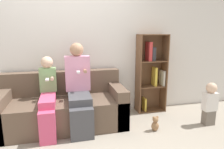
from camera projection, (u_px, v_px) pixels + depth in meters
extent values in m
plane|color=#9E9384|center=(74.00, 140.00, 2.86)|extent=(14.00, 14.00, 0.00)
cube|color=silver|center=(68.00, 46.00, 3.50)|extent=(10.00, 0.06, 2.55)
cube|color=brown|center=(64.00, 115.00, 3.14)|extent=(1.97, 0.64, 0.46)
cube|color=brown|center=(63.00, 95.00, 3.50)|extent=(1.97, 0.19, 0.86)
cube|color=brown|center=(1.00, 116.00, 2.92)|extent=(0.19, 0.64, 0.64)
cube|color=brown|center=(118.00, 105.00, 3.33)|extent=(0.19, 0.64, 0.64)
cube|color=#47474C|center=(82.00, 124.00, 2.84)|extent=(0.34, 0.12, 0.46)
cube|color=#47474C|center=(80.00, 99.00, 3.05)|extent=(0.34, 0.45, 0.11)
cube|color=#E599BC|center=(78.00, 73.00, 3.27)|extent=(0.40, 0.18, 0.57)
sphere|color=tan|center=(77.00, 50.00, 3.19)|extent=(0.22, 0.22, 0.22)
cylinder|color=tan|center=(85.00, 71.00, 3.15)|extent=(0.05, 0.10, 0.05)
cube|color=white|center=(78.00, 72.00, 3.08)|extent=(0.05, 0.12, 0.02)
cube|color=#DB4C75|center=(48.00, 128.00, 2.73)|extent=(0.22, 0.12, 0.46)
cube|color=#DB4C75|center=(48.00, 101.00, 2.97)|extent=(0.22, 0.51, 0.11)
cube|color=#84AD70|center=(48.00, 80.00, 3.21)|extent=(0.26, 0.12, 0.39)
sphere|color=beige|center=(47.00, 62.00, 3.15)|extent=(0.19, 0.19, 0.19)
cylinder|color=beige|center=(52.00, 79.00, 3.12)|extent=(0.05, 0.10, 0.05)
cube|color=white|center=(47.00, 80.00, 3.05)|extent=(0.05, 0.12, 0.02)
cube|color=#70665B|center=(208.00, 117.00, 3.33)|extent=(0.18, 0.13, 0.25)
cube|color=white|center=(210.00, 102.00, 3.27)|extent=(0.22, 0.13, 0.30)
sphere|color=beige|center=(211.00, 88.00, 3.22)|extent=(0.17, 0.17, 0.17)
cube|color=brown|center=(138.00, 74.00, 3.73)|extent=(0.02, 0.28, 1.48)
cube|color=brown|center=(164.00, 73.00, 3.86)|extent=(0.02, 0.28, 1.48)
cube|color=brown|center=(148.00, 72.00, 3.92)|extent=(0.55, 0.02, 1.48)
cube|color=brown|center=(150.00, 110.00, 3.95)|extent=(0.51, 0.25, 0.02)
cube|color=brown|center=(151.00, 86.00, 3.85)|extent=(0.51, 0.25, 0.02)
cube|color=brown|center=(152.00, 61.00, 3.74)|extent=(0.51, 0.25, 0.02)
cube|color=brown|center=(153.00, 35.00, 3.64)|extent=(0.51, 0.25, 0.02)
cube|color=#333338|center=(153.00, 54.00, 3.72)|extent=(0.07, 0.15, 0.25)
cube|color=gold|center=(154.00, 76.00, 3.82)|extent=(0.04, 0.17, 0.36)
cube|color=gold|center=(144.00, 104.00, 3.89)|extent=(0.03, 0.17, 0.25)
cube|color=#C63838|center=(149.00, 51.00, 3.69)|extent=(0.06, 0.19, 0.35)
cube|color=beige|center=(162.00, 78.00, 3.87)|extent=(0.03, 0.20, 0.29)
cube|color=#333338|center=(149.00, 55.00, 3.70)|extent=(0.06, 0.18, 0.23)
ellipsoid|color=#936B47|center=(155.00, 126.00, 3.12)|extent=(0.12, 0.10, 0.15)
sphere|color=#936B47|center=(155.00, 120.00, 3.10)|extent=(0.09, 0.09, 0.09)
sphere|color=#936B47|center=(154.00, 118.00, 3.08)|extent=(0.04, 0.04, 0.04)
sphere|color=#936B47|center=(157.00, 117.00, 3.10)|extent=(0.04, 0.04, 0.04)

